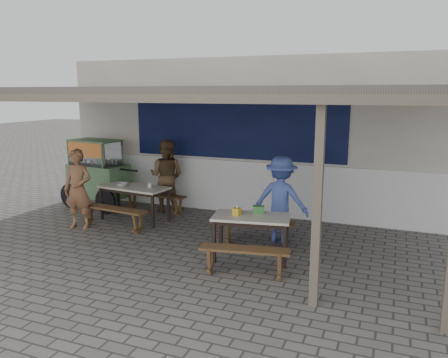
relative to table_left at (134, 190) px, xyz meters
name	(u,v)px	position (x,y,z in m)	size (l,w,h in m)	color
ground	(184,256)	(1.95, -1.53, -0.67)	(60.00, 60.00, 0.00)	#5F5C56
back_wall	(251,136)	(1.95, 2.05, 1.05)	(9.00, 1.28, 3.50)	beige
warung_roof	(205,93)	(1.97, -0.63, 2.04)	(9.00, 4.21, 2.81)	#524C46
table_left	(134,190)	(0.00, 0.00, 0.00)	(1.57, 0.83, 0.75)	beige
bench_left_street	(112,213)	(-0.08, -0.70, -0.33)	(1.62, 0.45, 0.45)	brown
bench_left_wall	(154,198)	(0.08, 0.70, -0.33)	(1.62, 0.45, 0.45)	brown
table_right	(251,221)	(3.05, -1.22, 0.00)	(1.35, 0.87, 0.75)	beige
bench_right_street	(244,256)	(3.17, -1.92, -0.34)	(1.38, 0.51, 0.45)	brown
bench_right_wall	(257,227)	(2.92, -0.53, -0.34)	(1.38, 0.51, 0.45)	brown
vendor_cart	(97,171)	(-1.43, 0.63, 0.22)	(2.10, 0.97, 1.63)	#668D5E
patron_street_side	(78,189)	(-0.73, -0.89, 0.14)	(0.59, 0.39, 1.63)	brown
patron_wall_side	(166,176)	(0.30, 0.90, 0.17)	(0.82, 0.64, 1.68)	brown
patron_right_table	(281,199)	(3.26, -0.13, 0.13)	(1.03, 0.59, 1.60)	#475DB1
tissue_box	(237,211)	(2.81, -1.26, 0.14)	(0.12, 0.12, 0.12)	gold
donation_box	(259,210)	(3.11, -1.03, 0.14)	(0.19, 0.12, 0.12)	#337436
condiment_jar	(150,185)	(0.37, 0.03, 0.13)	(0.09, 0.09, 0.10)	silver
condiment_bowl	(122,184)	(-0.28, -0.02, 0.10)	(0.22, 0.22, 0.05)	silver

